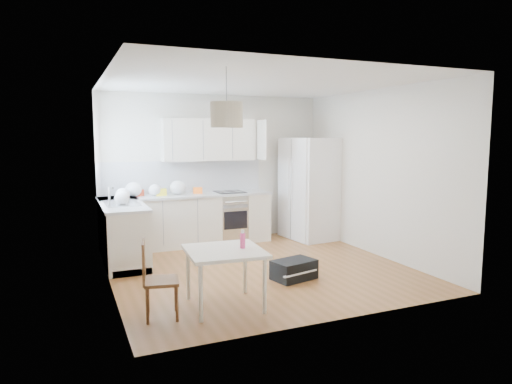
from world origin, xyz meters
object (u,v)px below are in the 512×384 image
Objects in this scene: dining_table at (225,256)px; gym_bag at (294,270)px; dining_chair at (162,279)px; refrigerator at (311,189)px.

dining_table is 1.58× the size of gym_bag.
dining_chair is 1.49× the size of gym_bag.
refrigerator is at bearing 41.78° from gym_bag.
gym_bag is at bearing -130.75° from refrigerator.
dining_chair is at bearing -172.25° from dining_table.
refrigerator is 3.82m from dining_table.
refrigerator reaches higher than dining_chair.
dining_chair reaches higher than gym_bag.
refrigerator reaches higher than dining_table.
dining_table is 0.75m from dining_chair.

